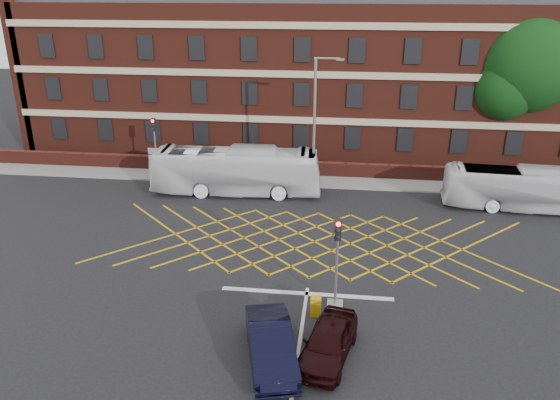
# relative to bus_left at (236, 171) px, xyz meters

# --- Properties ---
(ground) EXTENTS (120.00, 120.00, 0.00)m
(ground) POSITION_rel_bus_left_xyz_m (5.80, -8.91, -1.59)
(ground) COLOR black
(ground) RESTS_ON ground
(victorian_building) EXTENTS (51.00, 12.17, 20.40)m
(victorian_building) POSITION_rel_bus_left_xyz_m (6.05, 13.08, 6.25)
(victorian_building) COLOR #521E15
(victorian_building) RESTS_ON ground
(boundary_wall) EXTENTS (56.00, 0.50, 1.10)m
(boundary_wall) POSITION_rel_bus_left_xyz_m (5.80, 4.09, -1.04)
(boundary_wall) COLOR #521C15
(boundary_wall) RESTS_ON ground
(far_pavement) EXTENTS (60.00, 3.00, 0.12)m
(far_pavement) POSITION_rel_bus_left_xyz_m (5.80, 3.09, -1.53)
(far_pavement) COLOR slate
(far_pavement) RESTS_ON ground
(box_junction_hatching) EXTENTS (8.22, 8.22, 0.02)m
(box_junction_hatching) POSITION_rel_bus_left_xyz_m (5.80, -6.91, -1.58)
(box_junction_hatching) COLOR #CC990C
(box_junction_hatching) RESTS_ON ground
(stop_line) EXTENTS (8.00, 0.30, 0.02)m
(stop_line) POSITION_rel_bus_left_xyz_m (5.80, -12.41, -1.58)
(stop_line) COLOR silver
(stop_line) RESTS_ON ground
(centre_line) EXTENTS (0.15, 14.00, 0.02)m
(centre_line) POSITION_rel_bus_left_xyz_m (5.80, -18.91, -1.58)
(centre_line) COLOR silver
(centre_line) RESTS_ON ground
(bus_left) EXTENTS (11.50, 3.17, 3.17)m
(bus_left) POSITION_rel_bus_left_xyz_m (0.00, 0.00, 0.00)
(bus_left) COLOR white
(bus_left) RESTS_ON ground
(bus_right) EXTENTS (9.92, 2.97, 2.73)m
(bus_right) POSITION_rel_bus_left_xyz_m (18.53, -0.58, -0.22)
(bus_right) COLOR silver
(bus_right) RESTS_ON ground
(car_navy) EXTENTS (2.77, 4.94, 1.54)m
(car_navy) POSITION_rel_bus_left_xyz_m (4.82, -17.40, -0.82)
(car_navy) COLOR black
(car_navy) RESTS_ON ground
(car_maroon) EXTENTS (2.58, 4.48, 1.43)m
(car_maroon) POSITION_rel_bus_left_xyz_m (6.95, -16.90, -0.87)
(car_maroon) COLOR black
(car_maroon) RESTS_ON ground
(deciduous_tree) EXTENTS (7.57, 7.32, 11.48)m
(deciduous_tree) POSITION_rel_bus_left_xyz_m (20.18, 8.55, 5.71)
(deciduous_tree) COLOR black
(deciduous_tree) RESTS_ON ground
(traffic_light_near) EXTENTS (0.70, 0.70, 4.27)m
(traffic_light_near) POSITION_rel_bus_left_xyz_m (7.13, -13.35, 0.18)
(traffic_light_near) COLOR slate
(traffic_light_near) RESTS_ON ground
(traffic_light_far) EXTENTS (0.70, 0.70, 4.27)m
(traffic_light_far) POSITION_rel_bus_left_xyz_m (-6.63, 3.03, 0.18)
(traffic_light_far) COLOR slate
(traffic_light_far) RESTS_ON ground
(street_lamp) EXTENTS (2.25, 1.00, 9.14)m
(street_lamp) POSITION_rel_bus_left_xyz_m (5.28, 0.22, 1.57)
(street_lamp) COLOR slate
(street_lamp) RESTS_ON ground
(direction_signs) EXTENTS (1.10, 0.16, 2.20)m
(direction_signs) POSITION_rel_bus_left_xyz_m (-6.56, 2.75, -0.21)
(direction_signs) COLOR gray
(direction_signs) RESTS_ON ground
(utility_cabinet) EXTENTS (0.45, 0.38, 0.89)m
(utility_cabinet) POSITION_rel_bus_left_xyz_m (6.32, -14.09, -1.14)
(utility_cabinet) COLOR #D49A0C
(utility_cabinet) RESTS_ON ground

